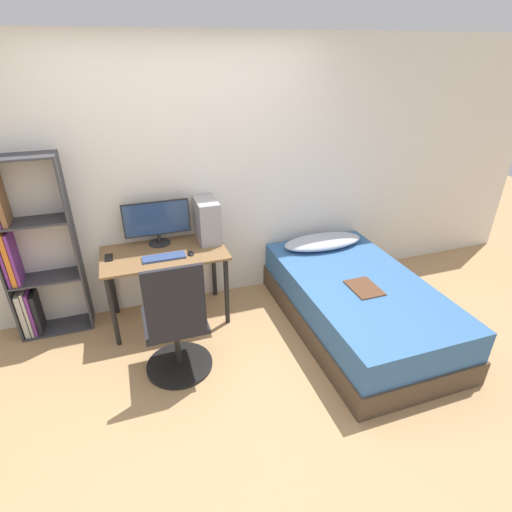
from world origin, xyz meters
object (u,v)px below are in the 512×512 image
Objects in this scene: monitor at (157,221)px; office_chair at (177,332)px; keyboard at (164,257)px; pc_tower at (207,221)px; bookshelf at (25,257)px; bed at (357,304)px.

office_chair is at bearing -91.07° from monitor.
keyboard is 0.92× the size of pc_tower.
office_chair is 1.75× the size of monitor.
office_chair is 2.62× the size of pc_tower.
bookshelf is 2.96m from bed.
bookshelf is 1.17m from keyboard.
office_chair reaches higher than keyboard.
bookshelf is 4.04× the size of pc_tower.
keyboard is at bearing -151.87° from pc_tower.
keyboard is at bearing 88.36° from office_chair.
keyboard is at bearing 160.99° from bed.
office_chair reaches higher than bed.
pc_tower reaches higher than office_chair.
office_chair is at bearing -117.69° from pc_tower.
pc_tower is (1.58, -0.06, 0.15)m from bookshelf.
monitor reaches higher than bed.
keyboard is at bearing -14.76° from bookshelf.
monitor is at bearing 170.75° from pc_tower.
bookshelf is 1.14m from monitor.
monitor is 0.46m from pc_tower.
pc_tower is at bearing -2.01° from bookshelf.
bed is at bearing -19.01° from keyboard.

